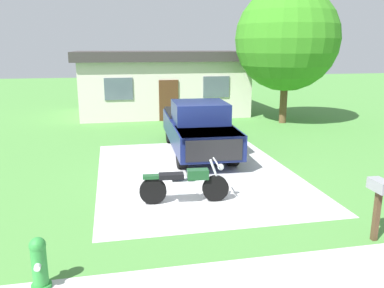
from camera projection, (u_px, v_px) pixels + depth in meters
The scene contains 9 objects.
ground_plane at pixel (196, 173), 12.04m from camera, with size 80.00×80.00×0.00m, color #4C893D.
driveway_pad at pixel (196, 173), 12.04m from camera, with size 5.87×7.88×0.01m, color beige.
sidewalk_strip at pixel (274, 286), 6.33m from camera, with size 36.00×1.80×0.01m, color silver.
motorcycle at pixel (185, 184), 9.64m from camera, with size 2.21×0.70×1.09m.
pickup_truck at pixel (198, 126), 14.19m from camera, with size 2.24×5.71×1.90m.
fire_hydrant at pixel (39, 263), 6.21m from camera, with size 0.32×0.40×0.87m.
mailbox at pixel (379, 194), 7.62m from camera, with size 0.26×0.48×1.26m.
shade_tree at pixel (287, 39), 18.99m from camera, with size 5.00×5.00×6.61m.
neighbor_house at pixel (162, 82), 22.48m from camera, with size 9.60×5.60×3.50m.
Camera 1 is at (-2.42, -11.22, 3.75)m, focal length 36.84 mm.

